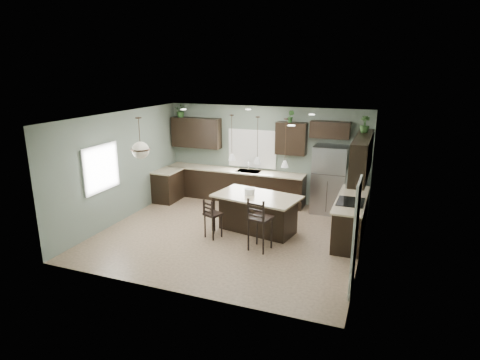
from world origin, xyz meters
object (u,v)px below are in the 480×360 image
Objects in this scene: bar_stool_right at (260,224)px; plant_back_left at (181,111)px; kitchen_island at (257,214)px; serving_dish at (250,191)px; bar_stool_left at (213,218)px; refrigerator at (330,180)px.

bar_stool_right is 5.13m from plant_back_left.
serving_dish is (-0.20, 0.04, 0.53)m from kitchen_island.
kitchen_island is 2.09× the size of bar_stool_left.
refrigerator is at bearing -2.04° from plant_back_left.
bar_stool_right is at bearing -41.15° from plant_back_left.
bar_stool_right is (0.38, -0.91, 0.14)m from kitchen_island.
refrigerator is at bearing 66.39° from kitchen_island.
kitchen_island is 0.57m from serving_dish.
bar_stool_right is (-1.01, -2.95, -0.32)m from refrigerator.
serving_dish is at bearing -128.52° from refrigerator.
plant_back_left reaches higher than bar_stool_left.
bar_stool_left is (-0.64, -0.71, -0.52)m from serving_dish.
refrigerator reaches higher than bar_stool_right.
kitchen_island is at bearing -10.80° from serving_dish.
bar_stool_right is at bearing -108.96° from refrigerator.
plant_back_left is at bearing 177.96° from refrigerator.
bar_stool_left reaches higher than kitchen_island.
kitchen_island is 1.08m from bar_stool_left.
serving_dish reaches higher than kitchen_island.
bar_stool_left is (-0.84, -0.67, 0.01)m from kitchen_island.
refrigerator is 4.62× the size of plant_back_left.
bar_stool_right is 3.01× the size of plant_back_left.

